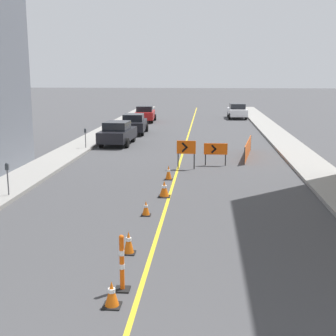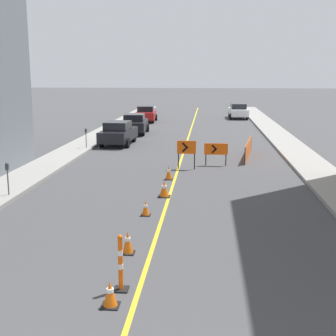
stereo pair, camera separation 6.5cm
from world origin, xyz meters
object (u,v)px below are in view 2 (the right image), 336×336
Objects in this scene: traffic_cone_second at (110,294)px; traffic_cone_third at (128,242)px; delineator_post_front at (121,266)px; arrow_barricade_primary at (186,149)px; parking_meter_far_curb at (86,134)px; traffic_cone_fifth at (164,189)px; traffic_cone_farthest at (169,173)px; parked_car_curb_far at (146,114)px; parked_car_opposite_side at (238,111)px; traffic_cone_fourth at (146,208)px; arrow_barricade_secondary at (216,150)px; parking_meter_near_curb at (7,172)px; parked_car_curb_mid at (135,124)px; parked_car_curb_near at (118,133)px.

traffic_cone_third is (-0.13, 2.92, 0.04)m from traffic_cone_second.
delineator_post_front is (0.22, -2.16, 0.26)m from traffic_cone_third.
arrow_barricade_primary reaches higher than parking_meter_far_curb.
traffic_cone_farthest is at bearing 91.48° from traffic_cone_fifth.
arrow_barricade_primary is 23.58m from parked_car_curb_far.
parked_car_opposite_side is (4.91, 29.75, 0.47)m from traffic_cone_farthest.
traffic_cone_fourth is at bearing -85.79° from parked_car_curb_far.
delineator_post_front is (0.20, -5.62, 0.32)m from traffic_cone_fourth.
arrow_barricade_secondary is 0.28× the size of parked_car_curb_far.
traffic_cone_fourth is at bearing -16.87° from parking_meter_near_curb.
parked_car_curb_mid reaches higher than traffic_cone_fifth.
parked_car_opposite_side is 3.57× the size of parking_meter_far_curb.
parked_car_curb_mid reaches higher than arrow_barricade_secondary.
parked_car_curb_near and parked_car_opposite_side have the same top height.
arrow_barricade_primary reaches higher than traffic_cone_second.
traffic_cone_third is at bearing -100.35° from parked_car_opposite_side.
traffic_cone_fifth is 0.49× the size of delineator_post_front.
traffic_cone_third is at bearing -86.58° from parked_car_curb_far.
parking_meter_near_curb is at bearing -133.78° from arrow_barricade_primary.
parking_meter_far_curb is (0.00, 11.70, -0.03)m from parking_meter_near_curb.
delineator_post_front is at bearing -73.12° from parking_meter_far_curb.
traffic_cone_farthest is at bearing -83.47° from parked_car_curb_far.
parking_meter_far_curb is at bearing 112.59° from traffic_cone_fourth.
parking_meter_near_curb is (-5.68, 8.07, 0.78)m from traffic_cone_second.
parking_meter_far_curb reaches higher than traffic_cone_second.
parked_car_curb_mid is (-3.98, 27.32, 0.23)m from delineator_post_front.
parked_car_curb_near is (-4.18, 21.41, 0.23)m from delineator_post_front.
traffic_cone_second is 0.13× the size of parked_car_opposite_side.
parked_car_curb_far is at bearing 99.90° from traffic_cone_farthest.
traffic_cone_fourth is at bearing 90.99° from traffic_cone_second.
traffic_cone_fifth is 0.53× the size of parking_meter_far_curb.
parked_car_curb_far is 10.30m from parked_car_opposite_side.
arrow_barricade_primary is at bearing 86.55° from delineator_post_front.
parked_car_opposite_side reaches higher than traffic_cone_third.
traffic_cone_farthest is at bearing 33.13° from parking_meter_near_curb.
parked_car_curb_mid reaches higher than traffic_cone_farthest.
parked_car_curb_mid reaches higher than arrow_barricade_primary.
traffic_cone_second is 37.60m from parked_car_curb_far.
parking_meter_far_curb is at bearing 151.35° from arrow_barricade_secondary.
traffic_cone_farthest is 0.53× the size of arrow_barricade_secondary.
arrow_barricade_secondary is (1.50, 1.08, -0.20)m from arrow_barricade_primary.
parking_meter_far_curb is at bearing 126.89° from traffic_cone_farthest.
parked_car_curb_near is at bearing -92.86° from parked_car_curb_far.
arrow_barricade_primary reaches higher than delineator_post_front.
traffic_cone_second is 0.89× the size of traffic_cone_third.
delineator_post_front is at bearing -84.32° from traffic_cone_third.
parked_car_curb_near is 21.56m from parked_car_opposite_side.
traffic_cone_second is at bearing -99.64° from parked_car_opposite_side.
arrow_barricade_secondary is (2.40, 15.42, 0.56)m from traffic_cone_second.
traffic_cone_fifth is 19.66m from parked_car_curb_mid.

